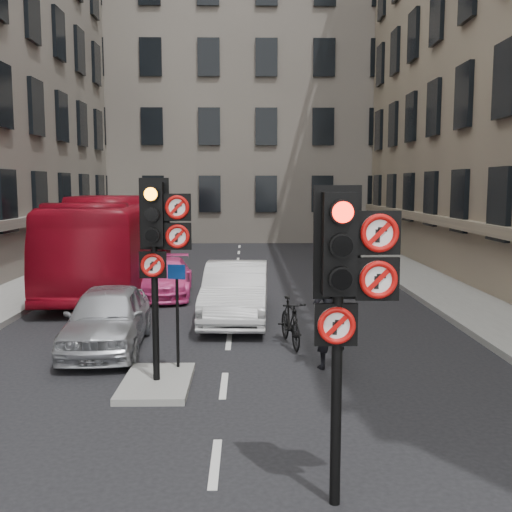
{
  "coord_description": "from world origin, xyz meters",
  "views": [
    {
      "loc": [
        0.41,
        -5.36,
        3.59
      ],
      "look_at": [
        0.54,
        2.83,
        2.6
      ],
      "focal_mm": 42.0,
      "sensor_mm": 36.0,
      "label": 1
    }
  ],
  "objects_px": {
    "motorcycle": "(290,322)",
    "car_white": "(236,292)",
    "signal_near": "(346,278)",
    "car_silver": "(107,318)",
    "bus_red": "(117,241)",
    "car_pink": "(165,278)",
    "info_sign": "(177,301)",
    "motorcyclist": "(330,319)",
    "signal_far": "(159,235)"
  },
  "relations": [
    {
      "from": "motorcycle",
      "to": "car_white",
      "type": "bearing_deg",
      "value": 108.17
    },
    {
      "from": "signal_near",
      "to": "car_silver",
      "type": "relative_size",
      "value": 0.88
    },
    {
      "from": "bus_red",
      "to": "motorcycle",
      "type": "bearing_deg",
      "value": -57.1
    },
    {
      "from": "car_pink",
      "to": "info_sign",
      "type": "height_order",
      "value": "info_sign"
    },
    {
      "from": "motorcyclist",
      "to": "bus_red",
      "type": "bearing_deg",
      "value": -75.32
    },
    {
      "from": "info_sign",
      "to": "signal_far",
      "type": "bearing_deg",
      "value": -91.04
    },
    {
      "from": "motorcyclist",
      "to": "car_silver",
      "type": "bearing_deg",
      "value": -35.43
    },
    {
      "from": "car_silver",
      "to": "motorcyclist",
      "type": "bearing_deg",
      "value": -20.93
    },
    {
      "from": "signal_far",
      "to": "bus_red",
      "type": "bearing_deg",
      "value": 105.93
    },
    {
      "from": "info_sign",
      "to": "motorcycle",
      "type": "bearing_deg",
      "value": 55.53
    },
    {
      "from": "signal_far",
      "to": "motorcyclist",
      "type": "xyz_separation_m",
      "value": [
        3.15,
        1.01,
        -1.71
      ]
    },
    {
      "from": "motorcyclist",
      "to": "car_white",
      "type": "bearing_deg",
      "value": -83.38
    },
    {
      "from": "signal_far",
      "to": "car_silver",
      "type": "bearing_deg",
      "value": 121.44
    },
    {
      "from": "info_sign",
      "to": "signal_near",
      "type": "bearing_deg",
      "value": -48.2
    },
    {
      "from": "motorcycle",
      "to": "info_sign",
      "type": "relative_size",
      "value": 0.9
    },
    {
      "from": "motorcycle",
      "to": "info_sign",
      "type": "distance_m",
      "value": 3.12
    },
    {
      "from": "car_pink",
      "to": "motorcyclist",
      "type": "xyz_separation_m",
      "value": [
        4.25,
        -7.76,
        0.4
      ]
    },
    {
      "from": "car_silver",
      "to": "motorcyclist",
      "type": "distance_m",
      "value": 4.9
    },
    {
      "from": "signal_far",
      "to": "motorcycle",
      "type": "distance_m",
      "value": 4.26
    },
    {
      "from": "motorcycle",
      "to": "info_sign",
      "type": "height_order",
      "value": "info_sign"
    },
    {
      "from": "signal_near",
      "to": "bus_red",
      "type": "xyz_separation_m",
      "value": [
        -5.65,
        14.7,
        -0.99
      ]
    },
    {
      "from": "signal_far",
      "to": "car_silver",
      "type": "relative_size",
      "value": 0.88
    },
    {
      "from": "signal_near",
      "to": "car_pink",
      "type": "relative_size",
      "value": 0.88
    },
    {
      "from": "signal_near",
      "to": "info_sign",
      "type": "height_order",
      "value": "signal_near"
    },
    {
      "from": "car_white",
      "to": "motorcyclist",
      "type": "xyz_separation_m",
      "value": [
        1.9,
        -4.16,
        0.23
      ]
    },
    {
      "from": "signal_near",
      "to": "signal_far",
      "type": "xyz_separation_m",
      "value": [
        -2.6,
        4.0,
        0.12
      ]
    },
    {
      "from": "signal_far",
      "to": "motorcyclist",
      "type": "distance_m",
      "value": 3.72
    },
    {
      "from": "car_pink",
      "to": "info_sign",
      "type": "relative_size",
      "value": 2.06
    },
    {
      "from": "car_silver",
      "to": "bus_red",
      "type": "distance_m",
      "value": 8.41
    },
    {
      "from": "car_white",
      "to": "car_pink",
      "type": "xyz_separation_m",
      "value": [
        -2.35,
        3.6,
        -0.17
      ]
    },
    {
      "from": "signal_far",
      "to": "motorcycle",
      "type": "xyz_separation_m",
      "value": [
        2.5,
        2.69,
        -2.17
      ]
    },
    {
      "from": "car_white",
      "to": "bus_red",
      "type": "distance_m",
      "value": 7.05
    },
    {
      "from": "signal_near",
      "to": "signal_far",
      "type": "relative_size",
      "value": 1.0
    },
    {
      "from": "motorcycle",
      "to": "bus_red",
      "type": "bearing_deg",
      "value": 116.08
    },
    {
      "from": "signal_near",
      "to": "car_silver",
      "type": "xyz_separation_m",
      "value": [
        -4.11,
        6.48,
        -1.89
      ]
    },
    {
      "from": "signal_near",
      "to": "bus_red",
      "type": "distance_m",
      "value": 15.78
    },
    {
      "from": "signal_near",
      "to": "signal_far",
      "type": "bearing_deg",
      "value": 123.02
    },
    {
      "from": "signal_near",
      "to": "motorcyclist",
      "type": "height_order",
      "value": "signal_near"
    },
    {
      "from": "car_white",
      "to": "info_sign",
      "type": "bearing_deg",
      "value": -100.82
    },
    {
      "from": "signal_near",
      "to": "car_white",
      "type": "relative_size",
      "value": 0.77
    },
    {
      "from": "signal_near",
      "to": "car_white",
      "type": "xyz_separation_m",
      "value": [
        -1.36,
        9.17,
        -1.82
      ]
    },
    {
      "from": "car_silver",
      "to": "car_white",
      "type": "bearing_deg",
      "value": 40.88
    },
    {
      "from": "signal_near",
      "to": "bus_red",
      "type": "height_order",
      "value": "signal_near"
    },
    {
      "from": "car_silver",
      "to": "signal_far",
      "type": "bearing_deg",
      "value": -61.98
    },
    {
      "from": "bus_red",
      "to": "motorcycle",
      "type": "relative_size",
      "value": 6.46
    },
    {
      "from": "car_white",
      "to": "bus_red",
      "type": "xyz_separation_m",
      "value": [
        -4.3,
        5.53,
        0.84
      ]
    },
    {
      "from": "car_white",
      "to": "car_pink",
      "type": "relative_size",
      "value": 1.13
    },
    {
      "from": "car_silver",
      "to": "car_white",
      "type": "xyz_separation_m",
      "value": [
        2.76,
        2.69,
        0.07
      ]
    },
    {
      "from": "signal_near",
      "to": "info_sign",
      "type": "relative_size",
      "value": 1.81
    },
    {
      "from": "car_white",
      "to": "bus_red",
      "type": "bearing_deg",
      "value": 130.13
    }
  ]
}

